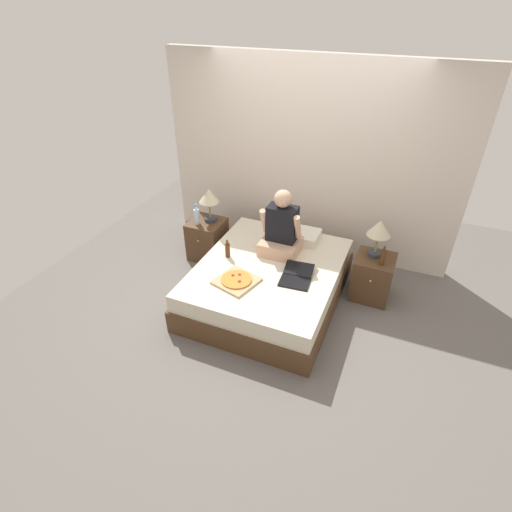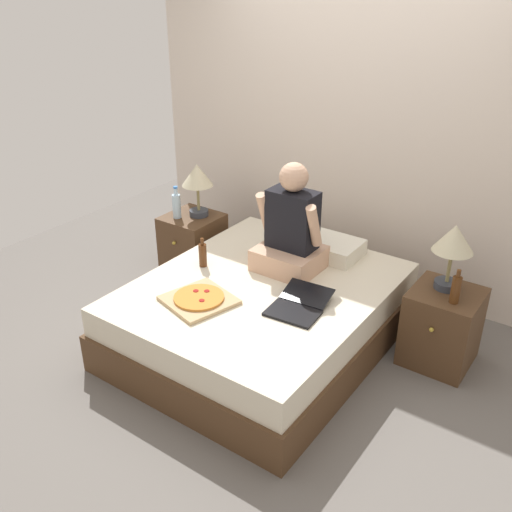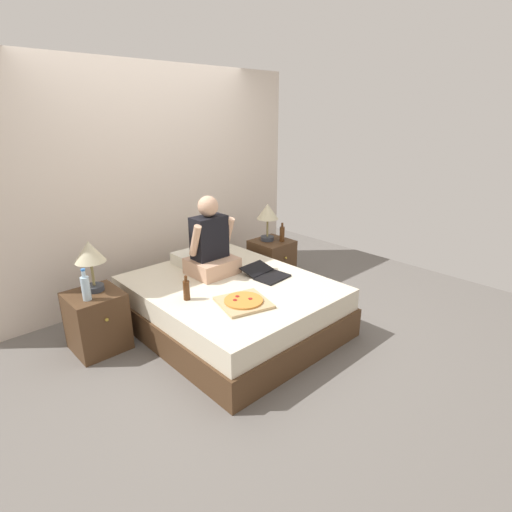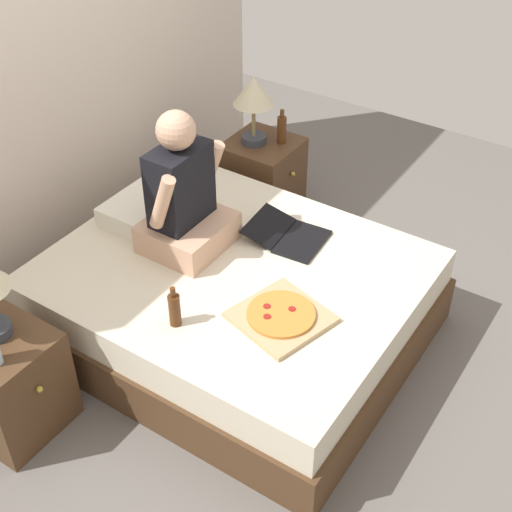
% 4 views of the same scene
% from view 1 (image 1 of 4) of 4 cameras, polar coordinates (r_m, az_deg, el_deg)
% --- Properties ---
extents(ground_plane, '(5.83, 5.83, 0.00)m').
position_cam_1_polar(ground_plane, '(4.79, 1.75, -6.03)').
color(ground_plane, '#66605B').
extents(wall_back, '(3.83, 0.12, 2.50)m').
position_cam_1_polar(wall_back, '(5.25, 7.39, 13.28)').
color(wall_back, beige).
rests_on(wall_back, ground).
extents(bed, '(1.58, 1.90, 0.48)m').
position_cam_1_polar(bed, '(4.64, 1.80, -3.80)').
color(bed, '#4C331E').
rests_on(bed, ground).
extents(nightstand_left, '(0.44, 0.47, 0.53)m').
position_cam_1_polar(nightstand_left, '(5.42, -6.95, 2.42)').
color(nightstand_left, '#4C331E').
rests_on(nightstand_left, ground).
extents(lamp_on_left_nightstand, '(0.26, 0.26, 0.45)m').
position_cam_1_polar(lamp_on_left_nightstand, '(5.16, -6.73, 8.24)').
color(lamp_on_left_nightstand, '#333842').
rests_on(lamp_on_left_nightstand, nightstand_left).
extents(water_bottle, '(0.07, 0.07, 0.28)m').
position_cam_1_polar(water_bottle, '(5.20, -8.48, 5.68)').
color(water_bottle, silver).
rests_on(water_bottle, nightstand_left).
extents(nightstand_right, '(0.44, 0.47, 0.53)m').
position_cam_1_polar(nightstand_right, '(4.86, 16.28, -2.90)').
color(nightstand_right, '#4C331E').
rests_on(nightstand_right, ground).
extents(lamp_on_right_nightstand, '(0.26, 0.26, 0.45)m').
position_cam_1_polar(lamp_on_right_nightstand, '(4.59, 17.17, 3.48)').
color(lamp_on_right_nightstand, '#333842').
rests_on(lamp_on_right_nightstand, nightstand_right).
extents(beer_bottle, '(0.06, 0.06, 0.23)m').
position_cam_1_polar(beer_bottle, '(4.58, 17.65, -0.14)').
color(beer_bottle, '#512D14').
rests_on(beer_bottle, nightstand_right).
extents(pillow, '(0.52, 0.34, 0.12)m').
position_cam_1_polar(pillow, '(4.97, 5.99, 3.00)').
color(pillow, silver).
rests_on(pillow, bed).
extents(person_seated, '(0.47, 0.40, 0.78)m').
position_cam_1_polar(person_seated, '(4.60, 3.65, 3.68)').
color(person_seated, tan).
rests_on(person_seated, bed).
extents(laptop, '(0.35, 0.44, 0.07)m').
position_cam_1_polar(laptop, '(4.30, 5.74, -3.11)').
color(laptop, black).
rests_on(laptop, bed).
extents(pizza_box, '(0.49, 0.49, 0.05)m').
position_cam_1_polar(pizza_box, '(4.24, -2.81, -3.51)').
color(pizza_box, tan).
rests_on(pizza_box, bed).
extents(beer_bottle_on_bed, '(0.06, 0.06, 0.22)m').
position_cam_1_polar(beer_bottle_on_bed, '(4.60, -4.08, 0.87)').
color(beer_bottle_on_bed, '#4C2811').
rests_on(beer_bottle_on_bed, bed).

